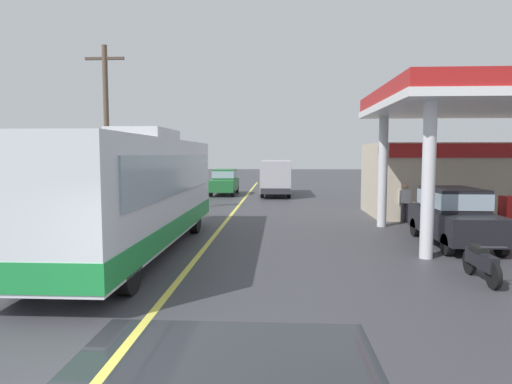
# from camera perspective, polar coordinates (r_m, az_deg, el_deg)

# --- Properties ---
(ground) EXTENTS (120.00, 120.00, 0.00)m
(ground) POSITION_cam_1_polar(r_m,az_deg,el_deg) (25.34, -2.16, -1.65)
(ground) COLOR #38383D
(lane_divider_stripe) EXTENTS (0.16, 50.00, 0.01)m
(lane_divider_stripe) POSITION_cam_1_polar(r_m,az_deg,el_deg) (20.41, -3.45, -3.24)
(lane_divider_stripe) COLOR #D8CC4C
(lane_divider_stripe) RESTS_ON ground
(coach_bus_main) EXTENTS (2.60, 11.04, 3.69)m
(coach_bus_main) POSITION_cam_1_polar(r_m,az_deg,el_deg) (13.38, -15.33, -0.31)
(coach_bus_main) COLOR silver
(coach_bus_main) RESTS_ON ground
(gas_station_roadside) EXTENTS (9.10, 11.95, 5.10)m
(gas_station_roadside) POSITION_cam_1_polar(r_m,az_deg,el_deg) (20.74, 25.21, 3.70)
(gas_station_roadside) COLOR #B21E1E
(gas_station_roadside) RESTS_ON ground
(car_at_pump) EXTENTS (1.70, 4.20, 1.82)m
(car_at_pump) POSITION_cam_1_polar(r_m,az_deg,el_deg) (15.44, 24.20, -2.53)
(car_at_pump) COLOR black
(car_at_pump) RESTS_ON ground
(minibus_opposing_lane) EXTENTS (2.04, 6.13, 2.44)m
(minibus_opposing_lane) POSITION_cam_1_polar(r_m,az_deg,el_deg) (31.02, 2.59, 2.28)
(minibus_opposing_lane) COLOR #A5A5AD
(minibus_opposing_lane) RESTS_ON ground
(motorcycle_parked_forecourt) EXTENTS (0.55, 1.80, 0.92)m
(motorcycle_parked_forecourt) POSITION_cam_1_polar(r_m,az_deg,el_deg) (11.40, 27.12, -8.06)
(motorcycle_parked_forecourt) COLOR black
(motorcycle_parked_forecourt) RESTS_ON ground
(pedestrian_near_pump) EXTENTS (0.55, 0.22, 1.66)m
(pedestrian_near_pump) POSITION_cam_1_polar(r_m,az_deg,el_deg) (19.81, 18.76, -1.04)
(pedestrian_near_pump) COLOR #33333F
(pedestrian_near_pump) RESTS_ON ground
(car_trailing_behind_bus) EXTENTS (1.70, 4.20, 1.82)m
(car_trailing_behind_bus) POSITION_cam_1_polar(r_m,az_deg,el_deg) (31.58, -4.09, 1.49)
(car_trailing_behind_bus) COLOR #1E602D
(car_trailing_behind_bus) RESTS_ON ground
(utility_pole_roadside) EXTENTS (1.80, 0.24, 7.84)m
(utility_pole_roadside) POSITION_cam_1_polar(r_m,az_deg,el_deg) (21.63, -18.78, 7.85)
(utility_pole_roadside) COLOR brown
(utility_pole_roadside) RESTS_ON ground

